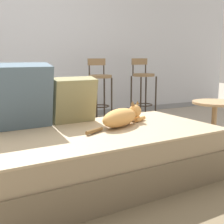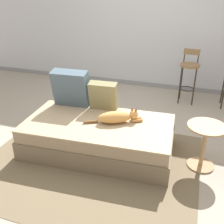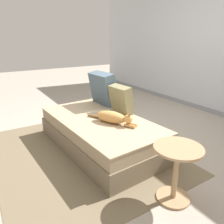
{
  "view_description": "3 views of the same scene",
  "coord_description": "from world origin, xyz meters",
  "px_view_note": "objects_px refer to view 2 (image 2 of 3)",
  "views": [
    {
      "loc": [
        -1.02,
        -2.53,
        0.99
      ],
      "look_at": [
        0.15,
        -0.3,
        0.54
      ],
      "focal_mm": 50.0,
      "sensor_mm": 36.0,
      "label": 1
    },
    {
      "loc": [
        1.09,
        -3.1,
        1.98
      ],
      "look_at": [
        0.15,
        -0.3,
        0.54
      ],
      "focal_mm": 42.0,
      "sensor_mm": 36.0,
      "label": 2
    },
    {
      "loc": [
        2.42,
        -1.72,
        1.47
      ],
      "look_at": [
        0.15,
        -0.3,
        0.54
      ],
      "focal_mm": 35.0,
      "sensor_mm": 36.0,
      "label": 3
    }
  ],
  "objects_px": {
    "throw_pillow_middle": "(103,96)",
    "cat": "(117,117)",
    "couch": "(99,136)",
    "side_table": "(205,140)",
    "throw_pillow_corner": "(71,88)",
    "bar_stool_near_window": "(189,71)"
  },
  "relations": [
    {
      "from": "bar_stool_near_window",
      "to": "side_table",
      "type": "relative_size",
      "value": 1.73
    },
    {
      "from": "throw_pillow_corner",
      "to": "cat",
      "type": "bearing_deg",
      "value": -20.81
    },
    {
      "from": "couch",
      "to": "side_table",
      "type": "xyz_separation_m",
      "value": [
        1.29,
        0.08,
        0.15
      ]
    },
    {
      "from": "throw_pillow_corner",
      "to": "cat",
      "type": "distance_m",
      "value": 0.84
    },
    {
      "from": "couch",
      "to": "throw_pillow_middle",
      "type": "relative_size",
      "value": 4.87
    },
    {
      "from": "throw_pillow_middle",
      "to": "cat",
      "type": "xyz_separation_m",
      "value": [
        0.3,
        -0.32,
        -0.12
      ]
    },
    {
      "from": "throw_pillow_corner",
      "to": "bar_stool_near_window",
      "type": "bearing_deg",
      "value": 47.89
    },
    {
      "from": "throw_pillow_corner",
      "to": "couch",
      "type": "bearing_deg",
      "value": -33.92
    },
    {
      "from": "throw_pillow_corner",
      "to": "throw_pillow_middle",
      "type": "height_order",
      "value": "throw_pillow_corner"
    },
    {
      "from": "bar_stool_near_window",
      "to": "side_table",
      "type": "height_order",
      "value": "bar_stool_near_window"
    },
    {
      "from": "throw_pillow_corner",
      "to": "throw_pillow_middle",
      "type": "bearing_deg",
      "value": 3.55
    },
    {
      "from": "side_table",
      "to": "bar_stool_near_window",
      "type": "bearing_deg",
      "value": 99.52
    },
    {
      "from": "couch",
      "to": "cat",
      "type": "xyz_separation_m",
      "value": [
        0.23,
        0.07,
        0.28
      ]
    },
    {
      "from": "couch",
      "to": "side_table",
      "type": "distance_m",
      "value": 1.3
    },
    {
      "from": "throw_pillow_middle",
      "to": "couch",
      "type": "bearing_deg",
      "value": -79.69
    },
    {
      "from": "throw_pillow_corner",
      "to": "bar_stool_near_window",
      "type": "xyz_separation_m",
      "value": [
        1.5,
        1.66,
        -0.09
      ]
    },
    {
      "from": "couch",
      "to": "throw_pillow_corner",
      "type": "distance_m",
      "value": 0.8
    },
    {
      "from": "cat",
      "to": "side_table",
      "type": "bearing_deg",
      "value": 0.44
    },
    {
      "from": "throw_pillow_corner",
      "to": "side_table",
      "type": "xyz_separation_m",
      "value": [
        1.83,
        -0.28,
        -0.32
      ]
    },
    {
      "from": "throw_pillow_middle",
      "to": "throw_pillow_corner",
      "type": "bearing_deg",
      "value": -176.45
    },
    {
      "from": "throw_pillow_middle",
      "to": "side_table",
      "type": "bearing_deg",
      "value": -12.95
    },
    {
      "from": "throw_pillow_corner",
      "to": "cat",
      "type": "height_order",
      "value": "throw_pillow_corner"
    }
  ]
}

